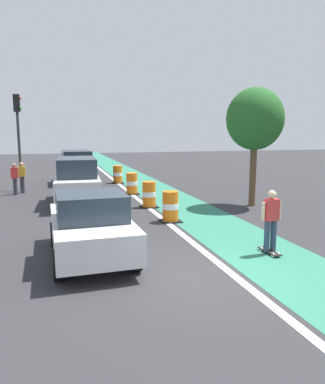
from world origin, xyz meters
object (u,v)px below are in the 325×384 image
(parked_sedan_nearest, at_px, (91,226))
(traffic_barrel_far, at_px, (118,175))
(traffic_light_corner, at_px, (18,125))
(pedestrian_waiting, at_px, (15,178))
(traffic_barrel_back, at_px, (132,184))
(street_tree_sidewalk, at_px, (255,120))
(pedestrian_crossing, at_px, (22,177))
(parked_suv_third, at_px, (77,167))
(traffic_barrel_mid, at_px, (149,195))
(skateboarder_on_lane, at_px, (271,220))
(parked_suv_second, at_px, (77,181))
(traffic_barrel_front, at_px, (170,207))

(parked_sedan_nearest, height_order, traffic_barrel_far, parked_sedan_nearest)
(traffic_light_corner, bearing_deg, pedestrian_waiting, -97.83)
(traffic_barrel_back, relative_size, traffic_light_corner, 0.21)
(parked_sedan_nearest, relative_size, pedestrian_waiting, 2.58)
(parked_sedan_nearest, relative_size, traffic_light_corner, 0.81)
(street_tree_sidewalk, bearing_deg, pedestrian_crossing, 146.93)
(traffic_barrel_back, bearing_deg, pedestrian_waiting, 166.60)
(parked_suv_third, distance_m, traffic_barrel_far, 2.54)
(traffic_light_corner, height_order, pedestrian_crossing, traffic_light_corner)
(traffic_barrel_mid, relative_size, traffic_barrel_far, 1.00)
(traffic_barrel_far, bearing_deg, parked_suv_third, 168.47)
(parked_suv_third, height_order, traffic_light_corner, traffic_light_corner)
(traffic_barrel_back, relative_size, pedestrian_crossing, 0.68)
(traffic_barrel_back, height_order, pedestrian_crossing, pedestrian_crossing)
(skateboarder_on_lane, height_order, traffic_barrel_mid, skateboarder_on_lane)
(skateboarder_on_lane, bearing_deg, street_tree_sidewalk, 64.52)
(pedestrian_waiting, bearing_deg, parked_sedan_nearest, -75.54)
(pedestrian_waiting, bearing_deg, pedestrian_crossing, 63.07)
(parked_sedan_nearest, height_order, pedestrian_waiting, parked_sedan_nearest)
(parked_suv_second, bearing_deg, traffic_barrel_front, -55.84)
(traffic_barrel_mid, height_order, traffic_barrel_back, same)
(traffic_barrel_far, relative_size, pedestrian_crossing, 0.68)
(traffic_barrel_front, bearing_deg, pedestrian_waiting, 127.71)
(traffic_barrel_front, distance_m, traffic_barrel_back, 6.20)
(parked_suv_second, xyz_separation_m, traffic_barrel_mid, (2.86, -1.66, -0.50))
(traffic_barrel_front, bearing_deg, street_tree_sidewalk, 22.71)
(traffic_light_corner, relative_size, pedestrian_crossing, 3.17)
(traffic_light_corner, bearing_deg, traffic_barrel_back, -26.65)
(parked_suv_second, relative_size, pedestrian_waiting, 2.91)
(traffic_barrel_mid, height_order, traffic_light_corner, traffic_light_corner)
(traffic_light_corner, bearing_deg, parked_sedan_nearest, -78.04)
(traffic_barrel_back, bearing_deg, traffic_barrel_mid, -89.55)
(skateboarder_on_lane, xyz_separation_m, traffic_light_corner, (-7.09, 13.09, 2.59))
(parked_suv_second, relative_size, parked_suv_third, 1.01)
(skateboarder_on_lane, height_order, parked_suv_third, parked_suv_third)
(traffic_barrel_back, relative_size, pedestrian_waiting, 0.68)
(parked_sedan_nearest, xyz_separation_m, traffic_barrel_far, (2.94, 13.68, -0.30))
(parked_sedan_nearest, distance_m, parked_suv_third, 14.19)
(parked_suv_second, relative_size, street_tree_sidewalk, 0.94)
(parked_suv_third, relative_size, traffic_barrel_front, 4.26)
(parked_suv_second, xyz_separation_m, pedestrian_crossing, (-2.58, 3.80, -0.17))
(parked_sedan_nearest, bearing_deg, traffic_barrel_far, 77.88)
(parked_suv_second, xyz_separation_m, pedestrian_waiting, (-2.89, 3.20, -0.17))
(traffic_barrel_back, bearing_deg, traffic_barrel_far, 90.21)
(pedestrian_waiting, bearing_deg, traffic_light_corner, 82.17)
(traffic_barrel_front, xyz_separation_m, street_tree_sidewalk, (4.26, 1.78, 3.14))
(traffic_barrel_back, distance_m, traffic_light_corner, 6.86)
(parked_sedan_nearest, distance_m, traffic_barrel_mid, 6.58)
(street_tree_sidewalk, bearing_deg, parked_suv_second, 160.34)
(skateboarder_on_lane, xyz_separation_m, traffic_barrel_far, (-1.59, 14.66, -0.38))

